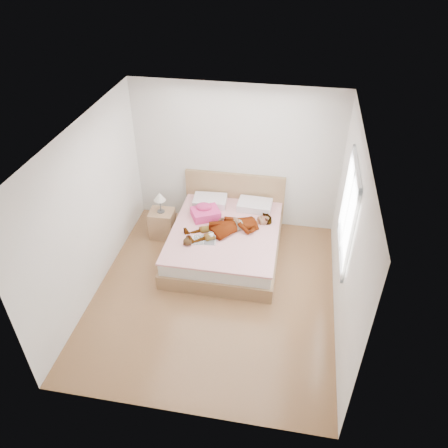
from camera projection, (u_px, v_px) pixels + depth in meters
name	position (u px, v px, depth m)	size (l,w,h in m)	color
ground	(214.00, 293.00, 6.70)	(4.00, 4.00, 0.00)	#4F3118
woman	(231.00, 224.00, 7.11)	(0.57, 1.51, 0.21)	white
hair	(202.00, 209.00, 7.58)	(0.43, 0.53, 0.08)	black
phone	(206.00, 204.00, 7.45)	(0.04, 0.09, 0.01)	silver
room_shell	(348.00, 213.00, 5.81)	(4.00, 4.00, 4.00)	white
bed	(226.00, 238.00, 7.36)	(1.80, 2.08, 1.00)	#8B6040
towel	(205.00, 212.00, 7.41)	(0.57, 0.54, 0.24)	#FF45A9
magazine	(204.00, 240.00, 6.93)	(0.41, 0.30, 0.02)	white
coffee_mug	(211.00, 236.00, 6.95)	(0.13, 0.11, 0.10)	white
plush_toy	(188.00, 241.00, 6.83)	(0.14, 0.21, 0.12)	black
nightstand	(162.00, 222.00, 7.72)	(0.43, 0.38, 0.89)	olive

